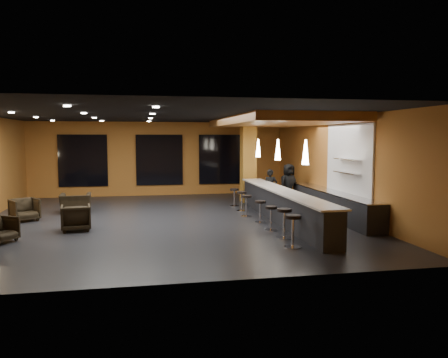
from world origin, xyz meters
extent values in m
cube|color=black|center=(0.00, 0.00, -0.05)|extent=(12.00, 13.00, 0.10)
cube|color=black|center=(0.00, 0.00, 3.55)|extent=(12.00, 13.00, 0.10)
cube|color=#A16024|center=(0.00, 6.55, 1.75)|extent=(12.00, 0.10, 3.50)
cube|color=#A16024|center=(0.00, -6.55, 1.75)|extent=(12.00, 0.10, 3.50)
cube|color=#A16024|center=(6.05, 0.00, 1.75)|extent=(0.10, 13.00, 3.50)
cube|color=#9C612D|center=(4.00, 1.00, 3.36)|extent=(3.60, 8.00, 0.28)
cube|color=black|center=(-3.50, 6.44, 1.70)|extent=(2.20, 0.06, 2.40)
cube|color=black|center=(0.00, 6.44, 1.70)|extent=(2.20, 0.06, 2.40)
cube|color=black|center=(3.00, 6.44, 1.70)|extent=(2.20, 0.06, 2.40)
cube|color=white|center=(5.96, -1.00, 2.00)|extent=(0.06, 3.20, 2.40)
cube|color=black|center=(3.65, -1.00, 0.50)|extent=(0.60, 8.00, 1.00)
cube|color=silver|center=(3.65, -1.00, 1.02)|extent=(0.78, 8.10, 0.05)
cube|color=black|center=(5.65, -0.50, 0.43)|extent=(0.70, 6.00, 0.86)
cube|color=silver|center=(5.65, -0.50, 0.89)|extent=(0.72, 6.00, 0.03)
cube|color=silver|center=(5.82, -1.20, 1.60)|extent=(0.30, 1.50, 0.03)
cube|color=silver|center=(5.82, -1.20, 2.05)|extent=(0.30, 1.50, 0.03)
cube|color=#A57025|center=(3.65, 3.60, 1.75)|extent=(0.60, 0.60, 3.50)
cone|color=white|center=(3.65, -3.00, 2.35)|extent=(0.20, 0.20, 0.70)
cone|color=white|center=(3.65, -0.50, 2.35)|extent=(0.20, 0.20, 0.70)
cone|color=white|center=(3.65, 2.00, 2.35)|extent=(0.20, 0.20, 0.70)
imported|color=black|center=(4.15, 1.97, 0.76)|extent=(0.65, 0.54, 1.51)
imported|color=black|center=(5.06, 2.47, 0.80)|extent=(0.83, 0.67, 1.59)
imported|color=black|center=(4.99, 2.20, 0.85)|extent=(0.97, 0.79, 1.70)
imported|color=black|center=(-2.80, -1.15, 0.39)|extent=(0.94, 0.96, 0.77)
imported|color=black|center=(-4.68, 0.72, 0.37)|extent=(1.11, 1.12, 0.75)
imported|color=black|center=(-3.26, 2.09, 0.35)|extent=(1.13, 1.00, 0.70)
cylinder|color=silver|center=(2.83, -4.32, 0.02)|extent=(0.42, 0.42, 0.03)
cylinder|color=silver|center=(2.83, -4.32, 0.39)|extent=(0.07, 0.07, 0.74)
cylinder|color=black|center=(2.83, -4.32, 0.79)|extent=(0.40, 0.40, 0.08)
cylinder|color=silver|center=(2.95, -3.32, 0.02)|extent=(0.42, 0.42, 0.03)
cylinder|color=silver|center=(2.95, -3.32, 0.39)|extent=(0.07, 0.07, 0.73)
cylinder|color=black|center=(2.95, -3.32, 0.79)|extent=(0.40, 0.40, 0.08)
cylinder|color=silver|center=(2.89, -2.26, 0.01)|extent=(0.37, 0.37, 0.03)
cylinder|color=silver|center=(2.89, -2.26, 0.34)|extent=(0.06, 0.06, 0.65)
cylinder|color=black|center=(2.89, -2.26, 0.69)|extent=(0.35, 0.35, 0.07)
cylinder|color=silver|center=(2.91, -1.04, 0.01)|extent=(0.36, 0.36, 0.03)
cylinder|color=silver|center=(2.91, -1.04, 0.34)|extent=(0.06, 0.06, 0.64)
cylinder|color=black|center=(2.91, -1.04, 0.68)|extent=(0.35, 0.35, 0.07)
cylinder|color=silver|center=(2.72, 0.10, 0.01)|extent=(0.38, 0.38, 0.03)
cylinder|color=silver|center=(2.72, 0.10, 0.35)|extent=(0.07, 0.07, 0.67)
cylinder|color=black|center=(2.72, 0.10, 0.72)|extent=(0.36, 0.36, 0.08)
cylinder|color=silver|center=(2.82, 1.25, 0.01)|extent=(0.38, 0.38, 0.03)
cylinder|color=silver|center=(2.82, 1.25, 0.35)|extent=(0.07, 0.07, 0.66)
cylinder|color=black|center=(2.82, 1.25, 0.71)|extent=(0.36, 0.36, 0.08)
cylinder|color=silver|center=(2.79, 2.43, 0.01)|extent=(0.36, 0.36, 0.03)
cylinder|color=silver|center=(2.79, 2.43, 0.34)|extent=(0.06, 0.06, 0.64)
cylinder|color=black|center=(2.79, 2.43, 0.68)|extent=(0.35, 0.35, 0.07)
camera|label=1|loc=(-0.87, -14.54, 2.75)|focal=35.00mm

